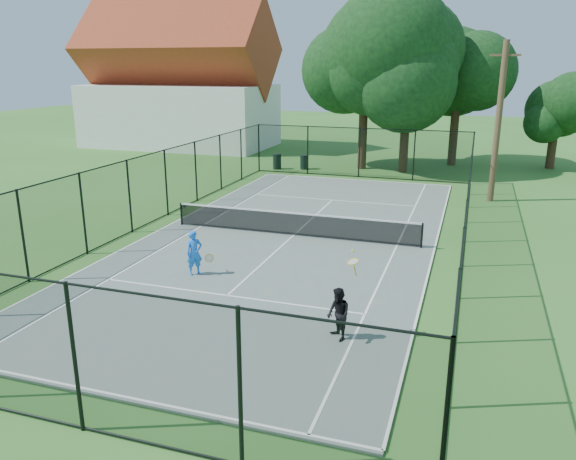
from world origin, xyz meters
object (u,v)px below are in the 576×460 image
(trash_bin_left, at_px, (277,161))
(player_blue, at_px, (194,253))
(tennis_net, at_px, (293,223))
(player_black, at_px, (338,314))
(utility_pole, at_px, (498,122))
(trash_bin_right, at_px, (304,162))

(trash_bin_left, distance_m, player_blue, 19.59)
(tennis_net, bearing_deg, trash_bin_left, 111.87)
(player_blue, bearing_deg, tennis_net, 71.37)
(tennis_net, relative_size, player_black, 4.52)
(utility_pole, bearing_deg, player_black, -102.64)
(trash_bin_left, height_order, player_black, player_black)
(player_blue, height_order, player_black, player_black)
(utility_pole, height_order, player_blue, utility_pole)
(trash_bin_right, bearing_deg, utility_pole, -25.98)
(tennis_net, distance_m, player_blue, 5.39)
(trash_bin_right, distance_m, utility_pole, 13.24)
(trash_bin_right, relative_size, player_black, 0.42)
(tennis_net, height_order, player_blue, player_blue)
(player_blue, relative_size, player_black, 0.65)
(player_black, bearing_deg, player_blue, 151.80)
(trash_bin_left, xyz_separation_m, utility_pole, (13.21, -5.09, 3.43))
(trash_bin_right, bearing_deg, player_blue, -83.57)
(tennis_net, xyz_separation_m, player_black, (3.74, -8.03, 0.16))
(trash_bin_left, relative_size, trash_bin_right, 1.07)
(trash_bin_left, relative_size, player_blue, 0.69)
(player_black, bearing_deg, trash_bin_left, 113.01)
(tennis_net, xyz_separation_m, utility_pole, (7.55, 9.00, 3.35))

